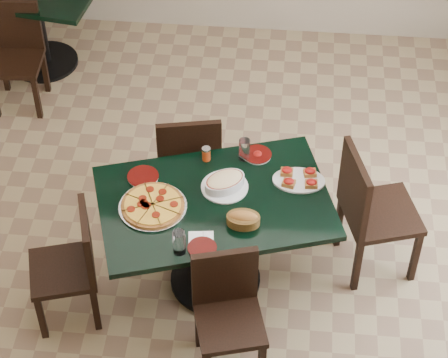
# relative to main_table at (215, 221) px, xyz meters

# --- Properties ---
(floor) EXTENTS (5.50, 5.50, 0.00)m
(floor) POSITION_rel_main_table_xyz_m (-0.07, 0.12, -0.57)
(floor) COLOR olive
(floor) RESTS_ON ground
(main_table) EXTENTS (1.57, 1.25, 0.75)m
(main_table) POSITION_rel_main_table_xyz_m (0.00, 0.00, 0.00)
(main_table) COLOR black
(main_table) RESTS_ON floor
(back_table) EXTENTS (1.13, 0.89, 0.75)m
(back_table) POSITION_rel_main_table_xyz_m (-1.67, 2.19, -0.04)
(back_table) COLOR black
(back_table) RESTS_ON floor
(chair_far) EXTENTS (0.49, 0.49, 0.89)m
(chair_far) POSITION_rel_main_table_xyz_m (-0.24, 0.62, -0.07)
(chair_far) COLOR black
(chair_far) RESTS_ON floor
(chair_near) EXTENTS (0.47, 0.47, 0.81)m
(chair_near) POSITION_rel_main_table_xyz_m (0.13, -0.55, -0.12)
(chair_near) COLOR black
(chair_near) RESTS_ON floor
(chair_right) EXTENTS (0.56, 0.56, 0.96)m
(chair_right) POSITION_rel_main_table_xyz_m (0.94, 0.23, -0.03)
(chair_right) COLOR black
(chair_right) RESTS_ON floor
(chair_left) EXTENTS (0.48, 0.48, 0.83)m
(chair_left) POSITION_rel_main_table_xyz_m (-0.82, -0.31, -0.11)
(chair_left) COLOR black
(chair_left) RESTS_ON floor
(back_chair_near) EXTENTS (0.41, 0.41, 0.84)m
(back_chair_near) POSITION_rel_main_table_xyz_m (-1.72, 1.74, -0.10)
(back_chair_near) COLOR black
(back_chair_near) RESTS_ON floor
(pepperoni_pizza) EXTENTS (0.40, 0.40, 0.04)m
(pepperoni_pizza) POSITION_rel_main_table_xyz_m (-0.36, -0.09, 0.20)
(pepperoni_pizza) COLOR silver
(pepperoni_pizza) RESTS_ON main_table
(lasagna_casserole) EXTENTS (0.31, 0.29, 0.09)m
(lasagna_casserole) POSITION_rel_main_table_xyz_m (0.05, 0.11, 0.23)
(lasagna_casserole) COLOR silver
(lasagna_casserole) RESTS_ON main_table
(bread_basket) EXTENTS (0.20, 0.13, 0.09)m
(bread_basket) POSITION_rel_main_table_xyz_m (0.18, -0.17, 0.22)
(bread_basket) COLOR brown
(bread_basket) RESTS_ON main_table
(bruschetta_platter) EXTENTS (0.32, 0.22, 0.05)m
(bruschetta_platter) POSITION_rel_main_table_xyz_m (0.49, 0.21, 0.21)
(bruschetta_platter) COLOR silver
(bruschetta_platter) RESTS_ON main_table
(side_plate_near) EXTENTS (0.17, 0.17, 0.02)m
(side_plate_near) POSITION_rel_main_table_xyz_m (-0.03, -0.39, 0.19)
(side_plate_near) COLOR silver
(side_plate_near) RESTS_ON main_table
(side_plate_far_r) EXTENTS (0.18, 0.18, 0.03)m
(side_plate_far_r) POSITION_rel_main_table_xyz_m (0.23, 0.41, 0.19)
(side_plate_far_r) COLOR silver
(side_plate_far_r) RESTS_ON main_table
(side_plate_far_l) EXTENTS (0.19, 0.19, 0.02)m
(side_plate_far_l) POSITION_rel_main_table_xyz_m (-0.45, 0.15, 0.19)
(side_plate_far_l) COLOR silver
(side_plate_far_l) RESTS_ON main_table
(napkin_setting) EXTENTS (0.16, 0.16, 0.01)m
(napkin_setting) POSITION_rel_main_table_xyz_m (-0.04, -0.33, 0.18)
(napkin_setting) COLOR white
(napkin_setting) RESTS_ON main_table
(water_glass_a) EXTENTS (0.07, 0.07, 0.15)m
(water_glass_a) POSITION_rel_main_table_xyz_m (0.15, 0.38, 0.26)
(water_glass_a) COLOR white
(water_glass_a) RESTS_ON main_table
(water_glass_b) EXTENTS (0.07, 0.07, 0.16)m
(water_glass_b) POSITION_rel_main_table_xyz_m (-0.16, -0.41, 0.26)
(water_glass_b) COLOR white
(water_glass_b) RESTS_ON main_table
(pepper_shaker) EXTENTS (0.05, 0.05, 0.09)m
(pepper_shaker) POSITION_rel_main_table_xyz_m (-0.09, 0.35, 0.23)
(pepper_shaker) COLOR #BD3F14
(pepper_shaker) RESTS_ON main_table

